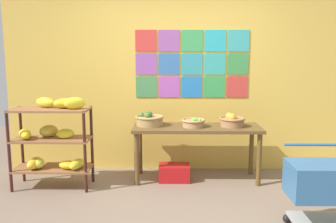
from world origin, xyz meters
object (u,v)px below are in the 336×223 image
shopping_cart (322,184)px  display_table (197,134)px  fruit_basket_left (193,122)px  banana_shelf_unit (52,138)px  produce_crate_under_table (174,173)px  fruit_basket_centre (232,121)px  fruit_basket_right (149,119)px

shopping_cart → display_table: bearing=130.8°
display_table → fruit_basket_left: bearing=-155.9°
banana_shelf_unit → produce_crate_under_table: size_ratio=2.83×
fruit_basket_left → produce_crate_under_table: bearing=-174.1°
produce_crate_under_table → shopping_cart: bearing=-43.9°
fruit_basket_centre → shopping_cart: bearing=-65.9°
display_table → shopping_cart: 1.73m
fruit_basket_centre → fruit_basket_left: fruit_basket_centre is taller
banana_shelf_unit → fruit_basket_right: (1.16, 0.36, 0.17)m
banana_shelf_unit → fruit_basket_left: bearing=8.9°
banana_shelf_unit → fruit_basket_right: bearing=17.1°
banana_shelf_unit → shopping_cart: bearing=-20.5°
fruit_basket_right → shopping_cart: 2.23m
shopping_cart → produce_crate_under_table: bearing=138.7°
display_table → fruit_basket_left: size_ratio=5.44×
display_table → shopping_cart: bearing=-51.8°
banana_shelf_unit → display_table: bearing=9.4°
display_table → fruit_basket_centre: (0.45, 0.02, 0.17)m
fruit_basket_right → fruit_basket_left: (0.57, -0.08, -0.02)m
fruit_basket_left → display_table: bearing=24.1°
fruit_basket_right → produce_crate_under_table: size_ratio=0.93×
fruit_basket_centre → produce_crate_under_table: size_ratio=0.82×
shopping_cart → banana_shelf_unit: bearing=162.1°
fruit_basket_right → shopping_cart: fruit_basket_right is taller
produce_crate_under_table → shopping_cart: shopping_cart is taller
display_table → fruit_basket_centre: 0.48m
fruit_basket_centre → produce_crate_under_table: 1.01m
fruit_basket_left → produce_crate_under_table: 0.71m
shopping_cart → fruit_basket_right: bearing=142.6°
banana_shelf_unit → shopping_cart: 3.04m
fruit_basket_centre → fruit_basket_left: 0.50m
display_table → fruit_basket_right: size_ratio=4.45×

